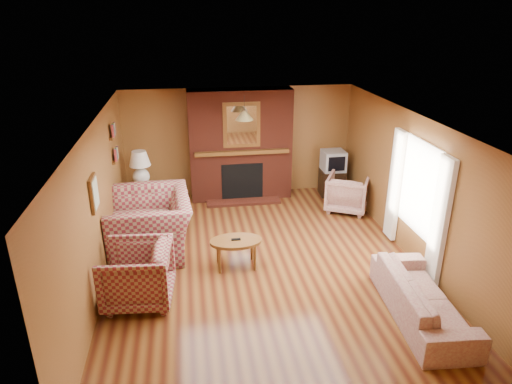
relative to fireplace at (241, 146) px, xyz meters
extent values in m
plane|color=#481E0F|center=(0.00, -2.98, -1.18)|extent=(6.50, 6.50, 0.00)
plane|color=white|center=(0.00, -2.98, 1.22)|extent=(6.50, 6.50, 0.00)
plane|color=olive|center=(0.00, 0.27, 0.02)|extent=(6.50, 0.00, 6.50)
plane|color=olive|center=(0.00, -6.23, 0.02)|extent=(6.50, 0.00, 6.50)
plane|color=olive|center=(-2.50, -2.98, 0.02)|extent=(0.00, 6.50, 6.50)
plane|color=olive|center=(2.50, -2.98, 0.02)|extent=(0.00, 6.50, 6.50)
cube|color=#571F13|center=(0.00, 0.02, 0.02)|extent=(2.20, 0.50, 2.40)
cube|color=black|center=(0.00, -0.21, -0.73)|extent=(0.90, 0.06, 0.80)
cube|color=#571F13|center=(0.00, -0.38, -1.15)|extent=(1.60, 0.35, 0.06)
cube|color=brown|center=(0.00, -0.25, -0.06)|extent=(2.00, 0.18, 0.08)
cube|color=brown|center=(0.00, -0.22, 0.52)|extent=(0.78, 0.05, 0.95)
cube|color=white|center=(0.00, -0.25, 0.52)|extent=(0.62, 0.02, 0.80)
cube|color=beige|center=(2.44, -3.93, -0.13)|extent=(0.08, 0.35, 2.00)
cube|color=beige|center=(2.44, -2.43, -0.13)|extent=(0.08, 0.35, 2.00)
cube|color=white|center=(2.48, -3.18, 0.12)|extent=(0.03, 1.10, 1.50)
cube|color=brown|center=(-2.47, -1.08, 0.17)|extent=(0.06, 0.55, 0.04)
cube|color=brown|center=(-2.47, -1.08, 0.62)|extent=(0.06, 0.55, 0.04)
cube|color=brown|center=(-2.47, -3.28, 0.37)|extent=(0.04, 0.40, 0.50)
cube|color=white|center=(-2.44, -3.28, 0.37)|extent=(0.01, 0.32, 0.42)
cylinder|color=black|center=(0.00, -0.68, 1.04)|extent=(0.01, 0.01, 0.35)
cone|color=tan|center=(0.00, -0.68, 0.82)|extent=(0.36, 0.36, 0.18)
imported|color=maroon|center=(-1.85, -2.22, -0.67)|extent=(1.48, 1.66, 1.02)
imported|color=maroon|center=(-1.95, -3.70, -0.74)|extent=(1.05, 1.02, 0.88)
imported|color=#B5A98C|center=(1.90, -4.66, -0.89)|extent=(0.95, 2.08, 0.59)
imported|color=#B5A98C|center=(2.10, -1.07, -0.80)|extent=(1.11, 1.12, 0.76)
ellipsoid|color=brown|center=(-0.45, -2.97, -0.72)|extent=(0.85, 0.53, 0.05)
cube|color=black|center=(-0.45, -2.97, -0.69)|extent=(0.15, 0.05, 0.02)
cylinder|color=brown|center=(-0.17, -2.80, -0.96)|extent=(0.05, 0.05, 0.43)
cylinder|color=brown|center=(-0.74, -2.80, -0.96)|extent=(0.05, 0.05, 0.43)
cylinder|color=brown|center=(-0.17, -3.14, -0.96)|extent=(0.05, 0.05, 0.43)
cylinder|color=brown|center=(-0.74, -3.14, -0.96)|extent=(0.05, 0.05, 0.43)
cube|color=brown|center=(-2.10, -0.53, -0.87)|extent=(0.49, 0.49, 0.62)
sphere|color=silver|center=(-2.10, -0.53, -0.39)|extent=(0.34, 0.34, 0.34)
cylinder|color=black|center=(-2.10, -0.53, -0.20)|extent=(0.03, 0.03, 0.11)
cone|color=white|center=(-2.10, -0.53, -0.01)|extent=(0.43, 0.43, 0.30)
cube|color=black|center=(2.05, -0.18, -0.89)|extent=(0.57, 0.53, 0.58)
cube|color=#A2A4A9|center=(2.05, -0.18, -0.38)|extent=(0.49, 0.48, 0.45)
cube|color=black|center=(2.05, -0.43, -0.38)|extent=(0.37, 0.03, 0.32)
camera|label=1|loc=(-1.14, -9.46, 2.77)|focal=32.00mm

